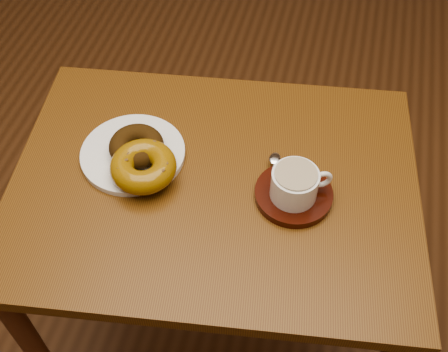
% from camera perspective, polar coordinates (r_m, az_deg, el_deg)
% --- Properties ---
extents(ground, '(6.00, 6.00, 0.00)m').
position_cam_1_polar(ground, '(1.82, -7.41, -10.94)').
color(ground, '#55321A').
rests_on(ground, ground).
extents(cafe_table, '(0.86, 0.69, 0.74)m').
position_cam_1_polar(cafe_table, '(1.18, -0.94, -4.02)').
color(cafe_table, brown).
rests_on(cafe_table, ground).
extents(donut_plate, '(0.26, 0.26, 0.01)m').
position_cam_1_polar(donut_plate, '(1.14, -9.23, 2.28)').
color(donut_plate, silver).
rests_on(donut_plate, cafe_table).
extents(donut_cinnamon, '(0.15, 0.15, 0.04)m').
position_cam_1_polar(donut_cinnamon, '(1.12, -8.88, 3.02)').
color(donut_cinnamon, '#35200A').
rests_on(donut_cinnamon, donut_plate).
extents(donut_caramel, '(0.13, 0.13, 0.05)m').
position_cam_1_polar(donut_caramel, '(1.08, -8.21, 0.97)').
color(donut_caramel, '#8A610F').
rests_on(donut_caramel, donut_plate).
extents(saucer, '(0.18, 0.18, 0.02)m').
position_cam_1_polar(saucer, '(1.07, 7.08, -1.85)').
color(saucer, black).
rests_on(saucer, cafe_table).
extents(coffee_cup, '(0.11, 0.09, 0.06)m').
position_cam_1_polar(coffee_cup, '(1.03, 7.27, -0.79)').
color(coffee_cup, silver).
rests_on(coffee_cup, saucer).
extents(teaspoon, '(0.03, 0.10, 0.01)m').
position_cam_1_polar(teaspoon, '(1.10, 5.16, 1.40)').
color(teaspoon, silver).
rests_on(teaspoon, saucer).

